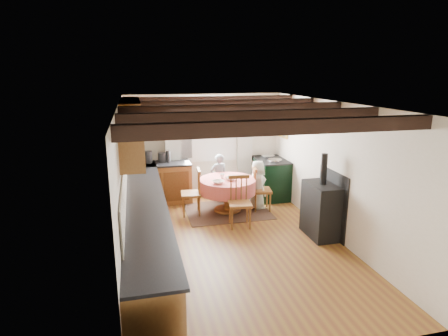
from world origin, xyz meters
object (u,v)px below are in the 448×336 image
object	(u,v)px
chair_near	(240,202)
cast_iron_stove	(322,196)
dining_table	(227,195)
child_right	(258,185)
chair_left	(191,192)
child_far	(219,178)
chair_right	(262,189)
aga_range	(271,178)
cup	(222,176)

from	to	relation	value
chair_near	cast_iron_stove	xyz separation A→B (m)	(1.29, -0.74, 0.27)
dining_table	child_right	world-z (taller)	child_right
dining_table	chair_left	xyz separation A→B (m)	(-0.77, 0.02, 0.13)
child_far	child_right	world-z (taller)	child_far
chair_right	aga_range	world-z (taller)	chair_right
dining_table	child_far	xyz separation A→B (m)	(-0.02, 0.72, 0.19)
cast_iron_stove	child_far	distance (m)	2.67
dining_table	aga_range	world-z (taller)	aga_range
child_right	cast_iron_stove	bearing A→B (deg)	-166.39
chair_right	cup	world-z (taller)	chair_right
chair_right	cast_iron_stove	xyz separation A→B (m)	(0.60, -1.49, 0.29)
chair_near	child_far	size ratio (longest dim) A/B	0.90
chair_right	aga_range	xyz separation A→B (m)	(0.49, 0.77, -0.01)
chair_near	child_right	size ratio (longest dim) A/B	0.93
cast_iron_stove	child_right	bearing A→B (deg)	111.97
chair_near	chair_right	xyz separation A→B (m)	(0.69, 0.75, -0.02)
chair_left	child_far	world-z (taller)	child_far
child_right	cup	world-z (taller)	child_right
chair_right	cup	distance (m)	0.88
child_far	child_right	size ratio (longest dim) A/B	1.04
chair_right	dining_table	bearing A→B (deg)	91.97
cast_iron_stove	child_far	world-z (taller)	cast_iron_stove
child_far	cup	distance (m)	0.65
chair_near	cup	xyz separation A→B (m)	(-0.12, 0.93, 0.27)
dining_table	chair_near	world-z (taller)	chair_near
aga_range	child_right	size ratio (longest dim) A/B	0.96
dining_table	chair_left	bearing A→B (deg)	178.88
chair_near	aga_range	size ratio (longest dim) A/B	0.97
chair_left	cup	size ratio (longest dim) A/B	10.00
chair_right	aga_range	size ratio (longest dim) A/B	0.94
chair_left	cup	xyz separation A→B (m)	(0.69, 0.09, 0.28)
chair_left	child_right	size ratio (longest dim) A/B	0.92
dining_table	cast_iron_stove	distance (m)	2.10
chair_right	chair_left	bearing A→B (deg)	94.63
aga_range	cup	size ratio (longest dim) A/B	10.46
dining_table	chair_right	bearing A→B (deg)	-6.32
chair_left	child_far	distance (m)	1.03
chair_right	child_far	bearing A→B (deg)	51.50
chair_near	aga_range	world-z (taller)	chair_near
aga_range	cast_iron_stove	bearing A→B (deg)	-87.21
dining_table	cast_iron_stove	bearing A→B (deg)	-49.68
chair_near	aga_range	bearing A→B (deg)	59.09
child_far	chair_right	bearing A→B (deg)	124.89
chair_left	cast_iron_stove	bearing A→B (deg)	58.03
aga_range	child_right	xyz separation A→B (m)	(-0.54, -0.64, 0.06)
dining_table	chair_right	xyz separation A→B (m)	(0.73, -0.08, 0.12)
child_far	child_right	distance (m)	0.98
child_right	chair_near	bearing A→B (deg)	135.29
cast_iron_stove	child_far	size ratio (longest dim) A/B	1.39
cup	chair_near	bearing A→B (deg)	-82.70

